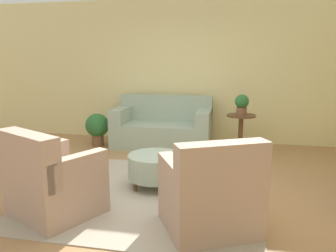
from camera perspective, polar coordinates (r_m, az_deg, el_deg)
ground_plane at (r=4.12m, az=-3.66°, el=-11.70°), size 16.00×16.00×0.00m
wall_back at (r=6.66m, az=2.87°, el=9.51°), size 9.72×0.12×2.80m
rug at (r=4.12m, az=-3.66°, el=-11.64°), size 2.67×2.50×0.01m
couch at (r=6.25m, az=-0.90°, el=-0.34°), size 1.81×0.91×0.95m
armchair_left at (r=3.67m, az=-19.68°, el=-9.30°), size 1.07×1.04×0.92m
armchair_right at (r=3.18m, az=7.55°, el=-11.95°), size 1.07×1.04×0.92m
ottoman_table at (r=4.24m, az=-2.21°, el=-6.99°), size 0.70×0.70×0.42m
side_table at (r=5.87m, az=12.55°, el=-0.24°), size 0.50×0.50×0.68m
potted_plant_on_side_table at (r=5.81m, az=12.73°, el=3.82°), size 0.24×0.24×0.35m
potted_plant_floor at (r=6.38m, az=-12.21°, el=-0.14°), size 0.45×0.45×0.62m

